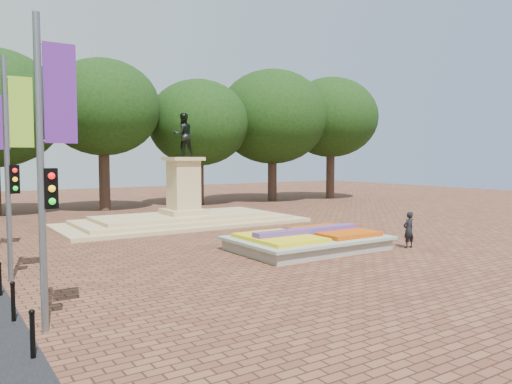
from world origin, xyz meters
TOP-DOWN VIEW (x-y plane):
  - ground at (0.00, 0.00)m, footprint 90.00×90.00m
  - flower_bed at (1.03, -2.00)m, footprint 6.30×4.30m
  - monument at (0.00, 8.00)m, footprint 14.00×6.00m
  - tree_row_back at (2.33, 18.00)m, footprint 44.80×8.80m
  - banner_poles at (-10.08, -1.31)m, footprint 0.88×11.17m
  - pedestrian at (4.86, -4.12)m, footprint 0.57×0.38m

SIDE VIEW (x-z plane):
  - ground at x=0.00m, z-range 0.00..0.00m
  - flower_bed at x=1.03m, z-range -0.08..0.83m
  - pedestrian at x=4.86m, z-range 0.00..1.56m
  - monument at x=0.00m, z-range -2.32..4.09m
  - banner_poles at x=-10.08m, z-range 0.38..7.38m
  - tree_row_back at x=2.33m, z-range 1.46..11.89m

